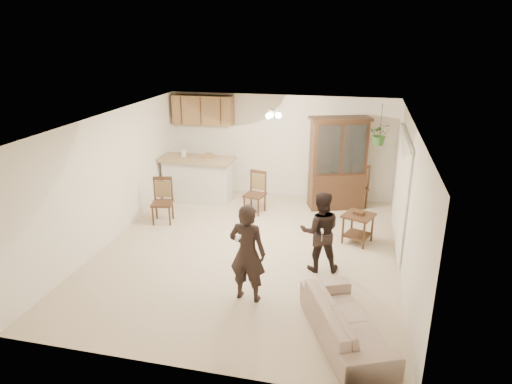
% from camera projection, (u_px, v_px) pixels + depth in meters
% --- Properties ---
extents(floor, '(6.50, 6.50, 0.00)m').
position_uv_depth(floor, '(249.00, 251.00, 8.63)').
color(floor, beige).
rests_on(floor, ground).
extents(ceiling, '(5.50, 6.50, 0.02)m').
position_uv_depth(ceiling, '(248.00, 120.00, 7.79)').
color(ceiling, white).
rests_on(ceiling, wall_back).
extents(wall_back, '(5.50, 0.02, 2.50)m').
position_uv_depth(wall_back, '(280.00, 146.00, 11.19)').
color(wall_back, white).
rests_on(wall_back, ground).
extents(wall_front, '(5.50, 0.02, 2.50)m').
position_uv_depth(wall_front, '(179.00, 280.00, 5.23)').
color(wall_front, white).
rests_on(wall_front, ground).
extents(wall_left, '(0.02, 6.50, 2.50)m').
position_uv_depth(wall_left, '(110.00, 178.00, 8.80)').
color(wall_left, white).
rests_on(wall_left, ground).
extents(wall_right, '(0.02, 6.50, 2.50)m').
position_uv_depth(wall_right, '(407.00, 201.00, 7.62)').
color(wall_right, white).
rests_on(wall_right, ground).
extents(breakfast_bar, '(1.60, 0.55, 1.00)m').
position_uv_depth(breakfast_bar, '(198.00, 181.00, 11.01)').
color(breakfast_bar, silver).
rests_on(breakfast_bar, floor).
extents(bar_top, '(1.75, 0.70, 0.08)m').
position_uv_depth(bar_top, '(197.00, 159.00, 10.82)').
color(bar_top, tan).
rests_on(bar_top, breakfast_bar).
extents(upper_cabinets, '(1.50, 0.34, 0.70)m').
position_uv_depth(upper_cabinets, '(203.00, 110.00, 11.14)').
color(upper_cabinets, brown).
rests_on(upper_cabinets, wall_back).
extents(vertical_blinds, '(0.06, 2.30, 2.10)m').
position_uv_depth(vertical_blinds, '(401.00, 192.00, 8.50)').
color(vertical_blinds, silver).
rests_on(vertical_blinds, wall_right).
extents(ceiling_fixture, '(0.36, 0.36, 0.20)m').
position_uv_depth(ceiling_fixture, '(273.00, 114.00, 8.88)').
color(ceiling_fixture, beige).
rests_on(ceiling_fixture, ceiling).
extents(hanging_plant, '(0.43, 0.37, 0.48)m').
position_uv_depth(hanging_plant, '(380.00, 134.00, 9.71)').
color(hanging_plant, '#285722').
rests_on(hanging_plant, ceiling).
extents(plant_cord, '(0.01, 0.01, 0.65)m').
position_uv_depth(plant_cord, '(381.00, 119.00, 9.60)').
color(plant_cord, black).
rests_on(plant_cord, ceiling).
extents(sofa, '(1.42, 2.01, 0.73)m').
position_uv_depth(sofa, '(346.00, 316.00, 6.07)').
color(sofa, beige).
rests_on(sofa, floor).
extents(adult, '(0.70, 0.50, 1.80)m').
position_uv_depth(adult, '(247.00, 246.00, 6.82)').
color(adult, black).
rests_on(adult, floor).
extents(child, '(0.74, 0.62, 1.35)m').
position_uv_depth(child, '(320.00, 234.00, 7.77)').
color(child, black).
rests_on(child, floor).
extents(china_hutch, '(1.44, 0.93, 2.13)m').
position_uv_depth(china_hutch, '(338.00, 164.00, 10.43)').
color(china_hutch, '#3A2115').
rests_on(china_hutch, floor).
extents(side_table, '(0.70, 0.70, 0.65)m').
position_uv_depth(side_table, '(358.00, 228.00, 8.89)').
color(side_table, '#3A2115').
rests_on(side_table, floor).
extents(chair_bar, '(0.52, 0.52, 0.98)m').
position_uv_depth(chair_bar, '(163.00, 210.00, 9.84)').
color(chair_bar, '#3A2115').
rests_on(chair_bar, floor).
extents(chair_hutch_left, '(0.51, 0.51, 0.96)m').
position_uv_depth(chair_hutch_left, '(255.00, 201.00, 10.36)').
color(chair_hutch_left, '#3A2115').
rests_on(chair_hutch_left, floor).
extents(chair_hutch_right, '(0.60, 0.60, 1.06)m').
position_uv_depth(chair_hutch_right, '(356.00, 194.00, 10.73)').
color(chair_hutch_right, '#3A2115').
rests_on(chair_hutch_right, floor).
extents(controller_adult, '(0.06, 0.14, 0.04)m').
position_uv_depth(controller_adult, '(238.00, 238.00, 6.39)').
color(controller_adult, silver).
rests_on(controller_adult, adult).
extents(controller_child, '(0.06, 0.13, 0.04)m').
position_uv_depth(controller_child, '(322.00, 231.00, 7.39)').
color(controller_child, silver).
rests_on(controller_child, child).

